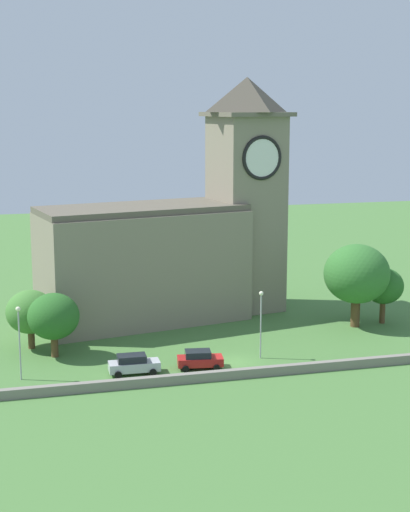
# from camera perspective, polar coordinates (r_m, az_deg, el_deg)

# --- Properties ---
(ground_plane) EXTENTS (200.00, 200.00, 0.00)m
(ground_plane) POSITION_cam_1_polar(r_m,az_deg,el_deg) (90.69, -0.65, -4.82)
(ground_plane) COLOR #477538
(church) EXTENTS (30.44, 14.69, 27.81)m
(church) POSITION_cam_1_polar(r_m,az_deg,el_deg) (91.36, -1.93, 1.21)
(church) COLOR gray
(church) RESTS_ON ground
(quay_barrier) EXTENTS (56.25, 0.70, 0.87)m
(quay_barrier) POSITION_cam_1_polar(r_m,az_deg,el_deg) (72.76, 3.09, -8.47)
(quay_barrier) COLOR gray
(quay_barrier) RESTS_ON ground
(car_silver) EXTENTS (4.77, 2.27, 1.86)m
(car_silver) POSITION_cam_1_polar(r_m,az_deg,el_deg) (73.72, -5.20, -7.82)
(car_silver) COLOR silver
(car_silver) RESTS_ON ground
(car_red) EXTENTS (4.53, 2.76, 1.72)m
(car_red) POSITION_cam_1_polar(r_m,az_deg,el_deg) (75.02, -0.40, -7.50)
(car_red) COLOR red
(car_red) RESTS_ON ground
(streetlamp_west_end) EXTENTS (0.44, 0.44, 6.84)m
(streetlamp_west_end) POSITION_cam_1_polar(r_m,az_deg,el_deg) (72.79, -13.34, -5.32)
(streetlamp_west_end) COLOR #9EA0A5
(streetlamp_west_end) RESTS_ON ground
(streetlamp_west_mid) EXTENTS (0.44, 0.44, 6.78)m
(streetlamp_west_mid) POSITION_cam_1_polar(r_m,az_deg,el_deg) (77.03, 4.08, -4.18)
(streetlamp_west_mid) COLOR #9EA0A5
(streetlamp_west_mid) RESTS_ON ground
(tree_by_tower) EXTENTS (5.10, 5.10, 6.44)m
(tree_by_tower) POSITION_cam_1_polar(r_m,az_deg,el_deg) (78.82, -10.93, -4.33)
(tree_by_tower) COLOR brown
(tree_by_tower) RESTS_ON ground
(tree_churchyard) EXTENTS (7.37, 7.37, 9.40)m
(tree_churchyard) POSITION_cam_1_polar(r_m,az_deg,el_deg) (89.17, 10.95, -1.30)
(tree_churchyard) COLOR brown
(tree_churchyard) RESTS_ON ground
(tree_riverside_west) EXTENTS (4.95, 4.95, 6.10)m
(tree_riverside_west) POSITION_cam_1_polar(r_m,az_deg,el_deg) (82.06, -12.56, -3.99)
(tree_riverside_west) COLOR brown
(tree_riverside_west) RESTS_ON ground
(tree_riverside_east) EXTENTS (4.57, 4.57, 6.42)m
(tree_riverside_east) POSITION_cam_1_polar(r_m,az_deg,el_deg) (91.57, 12.82, -2.15)
(tree_riverside_east) COLOR brown
(tree_riverside_east) RESTS_ON ground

